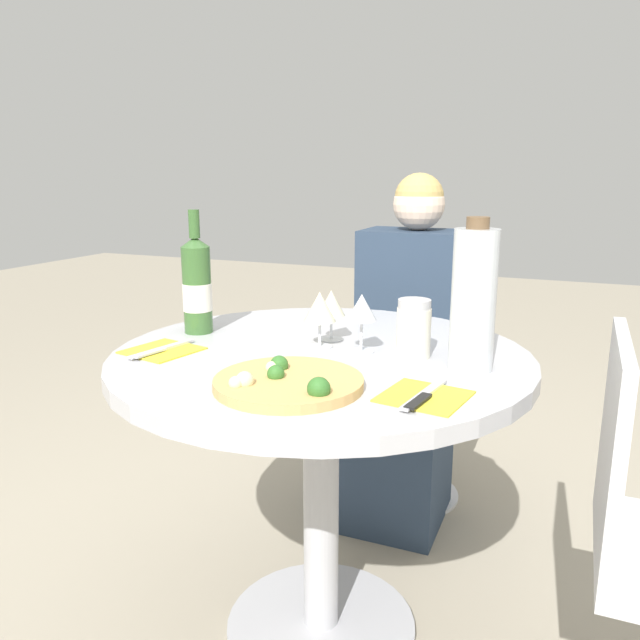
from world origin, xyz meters
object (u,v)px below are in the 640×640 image
object	(u,v)px
dining_table	(321,413)
wine_bottle	(197,286)
pizza_large	(288,382)
chair_behind_diner	(417,380)
tall_carafe	(473,299)
seated_diner	(407,369)

from	to	relation	value
dining_table	wine_bottle	bearing A→B (deg)	172.67
pizza_large	wine_bottle	bearing A→B (deg)	143.02
dining_table	chair_behind_diner	distance (m)	0.86
tall_carafe	chair_behind_diner	bearing A→B (deg)	110.54
seated_diner	wine_bottle	world-z (taller)	seated_diner
wine_bottle	tall_carafe	bearing A→B (deg)	-3.93
chair_behind_diner	tall_carafe	bearing A→B (deg)	110.54
chair_behind_diner	wine_bottle	size ratio (longest dim) A/B	2.71
pizza_large	tall_carafe	world-z (taller)	tall_carafe
seated_diner	wine_bottle	bearing A→B (deg)	58.10
dining_table	seated_diner	xyz separation A→B (m)	(0.03, 0.69, -0.09)
wine_bottle	dining_table	bearing A→B (deg)	-7.33
seated_diner	pizza_large	bearing A→B (deg)	90.41
dining_table	pizza_large	world-z (taller)	pizza_large
pizza_large	wine_bottle	xyz separation A→B (m)	(-0.41, 0.31, 0.11)
seated_diner	wine_bottle	xyz separation A→B (m)	(-0.40, -0.64, 0.37)
pizza_large	chair_behind_diner	bearing A→B (deg)	90.36
dining_table	chair_behind_diner	xyz separation A→B (m)	(0.03, 0.84, -0.18)
pizza_large	tall_carafe	size ratio (longest dim) A/B	0.91
seated_diner	wine_bottle	distance (m)	0.84
chair_behind_diner	seated_diner	bearing A→B (deg)	90.00
chair_behind_diner	seated_diner	world-z (taller)	seated_diner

